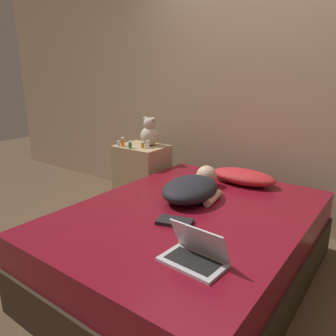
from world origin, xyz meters
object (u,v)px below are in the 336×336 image
object	(u,v)px
person_lying	(193,187)
bottle_amber	(143,145)
laptop	(195,254)
bottle_green	(130,145)
bottle_white	(148,145)
pillow	(243,177)
bottle_clear	(118,143)
bottle_orange	(123,142)
teddy_bear	(150,133)
book	(175,222)

from	to	relation	value
person_lying	bottle_amber	world-z (taller)	bottle_amber
laptop	bottle_green	size ratio (longest dim) A/B	4.58
person_lying	bottle_amber	xyz separation A→B (m)	(-0.85, 0.42, 0.14)
laptop	bottle_white	size ratio (longest dim) A/B	4.30
bottle_white	pillow	bearing A→B (deg)	4.63
bottle_white	bottle_clear	size ratio (longest dim) A/B	1.39
laptop	bottle_orange	size ratio (longest dim) A/B	3.63
bottle_orange	pillow	bearing A→B (deg)	7.52
person_lying	teddy_bear	world-z (taller)	teddy_bear
person_lying	bottle_amber	size ratio (longest dim) A/B	11.20
laptop	teddy_bear	xyz separation A→B (m)	(-1.36, 1.30, 0.27)
teddy_bear	bottle_white	xyz separation A→B (m)	(0.07, -0.12, -0.09)
bottle_green	pillow	bearing A→B (deg)	9.49
bottle_amber	teddy_bear	bearing A→B (deg)	100.20
person_lying	bottle_clear	world-z (taller)	bottle_clear
teddy_bear	person_lying	bearing A→B (deg)	-32.67
bottle_orange	book	xyz separation A→B (m)	(1.21, -0.81, -0.22)
laptop	bottle_amber	world-z (taller)	bottle_amber
pillow	bottle_white	bearing A→B (deg)	-175.37
person_lying	bottle_green	size ratio (longest dim) A/B	9.90
teddy_bear	bottle_green	bearing A→B (deg)	-105.91
bottle_white	bottle_amber	bearing A→B (deg)	-154.93
person_lying	bottle_orange	bearing A→B (deg)	152.11
bottle_amber	bottle_clear	size ratio (longest dim) A/B	1.16
bottle_green	bottle_amber	bearing A→B (deg)	43.35
teddy_bear	bottle_orange	world-z (taller)	teddy_bear
pillow	book	world-z (taller)	pillow
bottle_orange	bottle_green	distance (m)	0.12
pillow	book	size ratio (longest dim) A/B	2.29
person_lying	bottle_white	bearing A→B (deg)	141.94
bottle_orange	person_lying	bearing A→B (deg)	-18.77
bottle_clear	book	xyz separation A→B (m)	(1.26, -0.80, -0.20)
bottle_white	book	size ratio (longest dim) A/B	0.32
pillow	bottle_orange	size ratio (longest dim) A/B	6.13
bottle_orange	bottle_amber	bearing A→B (deg)	16.22
bottle_amber	bottle_green	distance (m)	0.12
teddy_bear	bottle_clear	world-z (taller)	teddy_bear
pillow	laptop	size ratio (longest dim) A/B	1.69
bottle_white	bottle_clear	world-z (taller)	bottle_white
teddy_bear	bottle_white	world-z (taller)	teddy_bear
bottle_white	laptop	bearing A→B (deg)	-42.70
teddy_bear	book	size ratio (longest dim) A/B	1.19
pillow	bottle_green	bearing A→B (deg)	-170.51
person_lying	teddy_bear	size ratio (longest dim) A/B	2.46
laptop	teddy_bear	distance (m)	1.90
laptop	person_lying	bearing A→B (deg)	126.42
bottle_amber	bottle_white	distance (m)	0.05
bottle_white	book	xyz separation A→B (m)	(0.96, -0.89, -0.21)
teddy_bear	bottle_orange	bearing A→B (deg)	-132.60
bottle_orange	bottle_white	size ratio (longest dim) A/B	1.18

